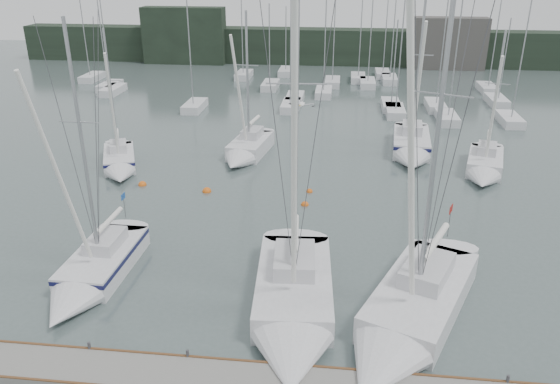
{
  "coord_description": "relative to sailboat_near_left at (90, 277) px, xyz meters",
  "views": [
    {
      "loc": [
        3.53,
        -20.45,
        14.71
      ],
      "look_at": [
        0.57,
        5.0,
        3.62
      ],
      "focal_mm": 35.0,
      "sensor_mm": 36.0,
      "label": 1
    }
  ],
  "objects": [
    {
      "name": "ground",
      "position": [
        8.16,
        -0.78,
        -0.54
      ],
      "size": [
        160.0,
        160.0,
        0.0
      ],
      "primitive_type": "plane",
      "color": "#4A5A58",
      "rests_on": "ground"
    },
    {
      "name": "dock",
      "position": [
        8.16,
        -5.78,
        -0.34
      ],
      "size": [
        24.0,
        2.0,
        0.4
      ],
      "primitive_type": "cube",
      "color": "slate",
      "rests_on": "ground"
    },
    {
      "name": "far_treeline",
      "position": [
        8.16,
        61.22,
        1.96
      ],
      "size": [
        90.0,
        4.0,
        5.0
      ],
      "primitive_type": "cube",
      "color": "black",
      "rests_on": "ground"
    },
    {
      "name": "far_building_left",
      "position": [
        -11.84,
        59.22,
        3.46
      ],
      "size": [
        12.0,
        3.0,
        8.0
      ],
      "primitive_type": "cube",
      "color": "black",
      "rests_on": "ground"
    },
    {
      "name": "far_building_right",
      "position": [
        26.16,
        59.22,
        2.96
      ],
      "size": [
        10.0,
        3.0,
        7.0
      ],
      "primitive_type": "cube",
      "color": "#43413E",
      "rests_on": "ground"
    },
    {
      "name": "mast_forest",
      "position": [
        10.61,
        41.27,
        -0.07
      ],
      "size": [
        59.55,
        25.52,
        14.65
      ],
      "color": "silver",
      "rests_on": "ground"
    },
    {
      "name": "sailboat_near_left",
      "position": [
        0.0,
        0.0,
        0.0
      ],
      "size": [
        2.81,
        8.72,
        13.34
      ],
      "rotation": [
        0.0,
        0.0,
        -0.02
      ],
      "color": "silver",
      "rests_on": "ground"
    },
    {
      "name": "sailboat_near_center",
      "position": [
        10.01,
        -2.0,
        0.06
      ],
      "size": [
        4.13,
        10.96,
        17.32
      ],
      "rotation": [
        0.0,
        0.0,
        0.07
      ],
      "color": "silver",
      "rests_on": "ground"
    },
    {
      "name": "sailboat_near_right",
      "position": [
        14.68,
        -2.12,
        0.08
      ],
      "size": [
        7.42,
        11.46,
        16.88
      ],
      "rotation": [
        0.0,
        0.0,
        -0.41
      ],
      "color": "silver",
      "rests_on": "ground"
    },
    {
      "name": "sailboat_mid_a",
      "position": [
        -4.56,
        15.14,
        -0.01
      ],
      "size": [
        4.75,
        7.44,
        10.9
      ],
      "rotation": [
        0.0,
        0.0,
        0.39
      ],
      "color": "silver",
      "rests_on": "ground"
    },
    {
      "name": "sailboat_mid_b",
      "position": [
        4.26,
        18.8,
        0.03
      ],
      "size": [
        3.55,
        7.68,
        11.9
      ],
      "rotation": [
        0.0,
        0.0,
        -0.15
      ],
      "color": "silver",
      "rests_on": "ground"
    },
    {
      "name": "sailboat_mid_d",
      "position": [
        17.34,
        20.95,
        0.11
      ],
      "size": [
        3.61,
        9.22,
        13.03
      ],
      "rotation": [
        0.0,
        0.0,
        -0.08
      ],
      "color": "silver",
      "rests_on": "ground"
    },
    {
      "name": "sailboat_mid_e",
      "position": [
        22.15,
        17.21,
        -0.0
      ],
      "size": [
        4.15,
        7.69,
        10.89
      ],
      "rotation": [
        0.0,
        0.0,
        -0.25
      ],
      "color": "silver",
      "rests_on": "ground"
    },
    {
      "name": "buoy_a",
      "position": [
        2.81,
        11.99,
        -0.54
      ],
      "size": [
        0.61,
        0.61,
        0.61
      ],
      "primitive_type": "sphere",
      "color": "#D45912",
      "rests_on": "ground"
    },
    {
      "name": "buoy_b",
      "position": [
        9.75,
        12.78,
        -0.54
      ],
      "size": [
        0.44,
        0.44,
        0.44
      ],
      "primitive_type": "sphere",
      "color": "#D45912",
      "rests_on": "ground"
    },
    {
      "name": "buoy_c",
      "position": [
        -1.95,
        12.6,
        -0.54
      ],
      "size": [
        0.58,
        0.58,
        0.58
      ],
      "primitive_type": "sphere",
      "color": "#D45912",
      "rests_on": "ground"
    },
    {
      "name": "seagull",
      "position": [
        9.95,
        1.8,
        8.3
      ],
      "size": [
        1.07,
        0.52,
        0.21
      ],
      "rotation": [
        0.0,
        0.0,
        -0.29
      ],
      "color": "white",
      "rests_on": "ground"
    },
    {
      "name": "buoy_d",
      "position": [
        9.6,
        10.6,
        -0.54
      ],
      "size": [
        0.5,
        0.5,
        0.5
      ],
      "primitive_type": "sphere",
      "color": "#D45912",
      "rests_on": "ground"
    }
  ]
}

